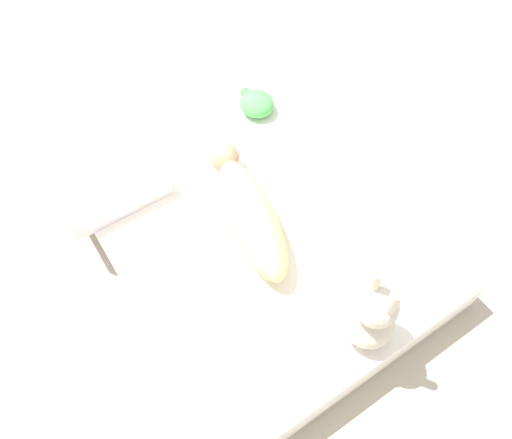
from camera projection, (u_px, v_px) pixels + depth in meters
ground_plane at (260, 249)px, 1.92m from camera, size 12.00×12.00×0.00m
bed_mattress at (260, 238)px, 1.85m from camera, size 1.22×1.01×0.18m
swaddled_baby at (249, 211)px, 1.71m from camera, size 0.60×0.27×0.16m
pillow at (103, 177)px, 1.83m from camera, size 0.35×0.39×0.09m
bunny_plush at (371, 316)px, 1.45m from camera, size 0.16×0.16×0.34m
turtle_plush at (256, 103)px, 2.05m from camera, size 0.18×0.14×0.08m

